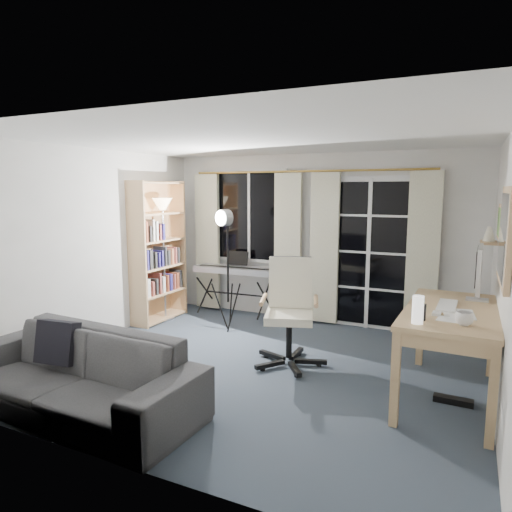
{
  "coord_description": "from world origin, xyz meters",
  "views": [
    {
      "loc": [
        1.98,
        -4.24,
        1.9
      ],
      "look_at": [
        -0.19,
        0.35,
        1.15
      ],
      "focal_mm": 32.0,
      "sensor_mm": 36.0,
      "label": 1
    }
  ],
  "objects": [
    {
      "name": "window",
      "position": [
        -1.05,
        1.97,
        1.5
      ],
      "size": [
        1.2,
        0.08,
        1.4
      ],
      "color": "white",
      "rests_on": "floor"
    },
    {
      "name": "studio_light",
      "position": [
        -0.97,
        1.04,
        1.34
      ],
      "size": [
        0.37,
        0.38,
        1.67
      ],
      "rotation": [
        0.0,
        0.0,
        -0.37
      ],
      "color": "black",
      "rests_on": "floor"
    },
    {
      "name": "wall_mirror",
      "position": [
        2.22,
        -0.35,
        1.55
      ],
      "size": [
        0.04,
        0.94,
        0.74
      ],
      "color": "tan",
      "rests_on": "floor"
    },
    {
      "name": "desk_clutter",
      "position": [
        1.8,
        -0.15,
        0.66
      ],
      "size": [
        0.51,
        0.95,
        1.06
      ],
      "rotation": [
        0.0,
        0.0,
        -0.03
      ],
      "color": "white",
      "rests_on": "desk"
    },
    {
      "name": "french_door",
      "position": [
        0.75,
        1.97,
        1.03
      ],
      "size": [
        1.32,
        0.09,
        2.11
      ],
      "color": "white",
      "rests_on": "floor"
    },
    {
      "name": "curtains",
      "position": [
        -0.14,
        1.88,
        1.09
      ],
      "size": [
        3.6,
        0.07,
        2.13
      ],
      "color": "gold",
      "rests_on": "floor"
    },
    {
      "name": "keyboard_piano",
      "position": [
        -1.17,
        1.7,
        0.69
      ],
      "size": [
        1.27,
        0.66,
        0.91
      ],
      "rotation": [
        0.0,
        0.0,
        0.05
      ],
      "color": "black",
      "rests_on": "floor"
    },
    {
      "name": "torchiere_lamp",
      "position": [
        -2.02,
        1.1,
        1.43
      ],
      "size": [
        0.33,
        0.33,
        1.78
      ],
      "rotation": [
        0.0,
        0.0,
        0.21
      ],
      "color": "#B2B2B7",
      "rests_on": "floor"
    },
    {
      "name": "monitor",
      "position": [
        2.08,
        0.54,
        1.16
      ],
      "size": [
        0.21,
        0.6,
        0.53
      ],
      "rotation": [
        0.0,
        0.0,
        -0.03
      ],
      "color": "silver",
      "rests_on": "desk"
    },
    {
      "name": "office_chair",
      "position": [
        0.23,
        0.34,
        0.68
      ],
      "size": [
        0.8,
        0.77,
        1.16
      ],
      "rotation": [
        0.0,
        0.0,
        0.32
      ],
      "color": "black",
      "rests_on": "floor"
    },
    {
      "name": "sofa",
      "position": [
        -1.02,
        -1.55,
        0.45
      ],
      "size": [
        2.32,
        0.78,
        0.9
      ],
      "rotation": [
        0.0,
        0.0,
        -0.05
      ],
      "color": "#2F2F31",
      "rests_on": "floor"
    },
    {
      "name": "bookshelf",
      "position": [
        -2.13,
        1.04,
        0.96
      ],
      "size": [
        0.34,
        0.95,
        2.02
      ],
      "rotation": [
        0.0,
        0.0,
        -0.02
      ],
      "color": "tan",
      "rests_on": "floor"
    },
    {
      "name": "framed_print",
      "position": [
        2.23,
        0.55,
        1.6
      ],
      "size": [
        0.03,
        0.42,
        0.32
      ],
      "color": "tan",
      "rests_on": "floor"
    },
    {
      "name": "desk",
      "position": [
        1.88,
        0.09,
        0.73
      ],
      "size": [
        0.83,
        1.59,
        0.84
      ],
      "rotation": [
        0.0,
        0.0,
        -0.03
      ],
      "color": "tan",
      "rests_on": "floor"
    },
    {
      "name": "floor",
      "position": [
        0.0,
        0.0,
        -0.01
      ],
      "size": [
        4.5,
        4.0,
        0.02
      ],
      "primitive_type": "cube",
      "color": "#34404C",
      "rests_on": "ground"
    },
    {
      "name": "wall_shelf",
      "position": [
        2.16,
        1.05,
        1.41
      ],
      "size": [
        0.16,
        0.3,
        0.18
      ],
      "color": "tan",
      "rests_on": "floor"
    },
    {
      "name": "mug",
      "position": [
        1.98,
        -0.41,
        0.91
      ],
      "size": [
        0.14,
        0.11,
        0.14
      ],
      "primitive_type": "imported",
      "rotation": [
        0.0,
        0.0,
        -0.03
      ],
      "color": "silver",
      "rests_on": "desk"
    }
  ]
}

